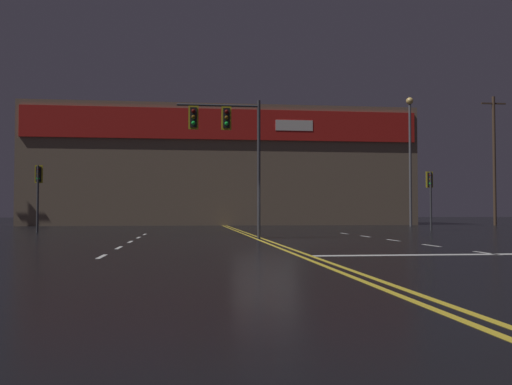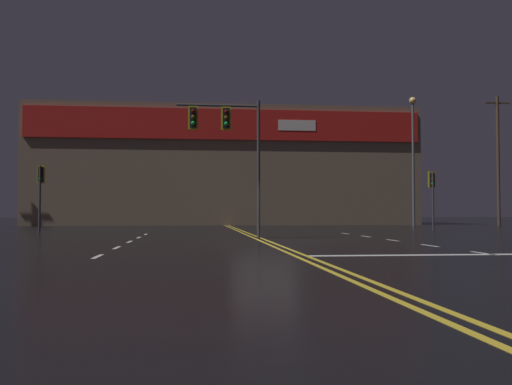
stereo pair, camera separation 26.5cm
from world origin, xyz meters
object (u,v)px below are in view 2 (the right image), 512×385
(traffic_signal_median, at_px, (226,133))
(streetlight_near_right, at_px, (413,144))
(traffic_signal_corner_northeast, at_px, (432,187))
(traffic_signal_corner_northwest, at_px, (40,183))

(traffic_signal_median, height_order, streetlight_near_right, streetlight_near_right)
(traffic_signal_median, bearing_deg, streetlight_near_right, 50.31)
(traffic_signal_median, xyz_separation_m, traffic_signal_corner_northeast, (13.20, 9.59, -1.80))
(traffic_signal_median, relative_size, traffic_signal_corner_northeast, 1.62)
(traffic_signal_corner_northeast, bearing_deg, traffic_signal_corner_northwest, -178.26)
(streetlight_near_right, bearing_deg, traffic_signal_median, -129.69)
(traffic_signal_median, distance_m, streetlight_near_right, 24.71)
(traffic_signal_median, height_order, traffic_signal_corner_northeast, traffic_signal_median)
(traffic_signal_corner_northwest, xyz_separation_m, streetlight_near_right, (25.60, 10.06, 3.68))
(traffic_signal_median, bearing_deg, traffic_signal_corner_northwest, 137.98)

